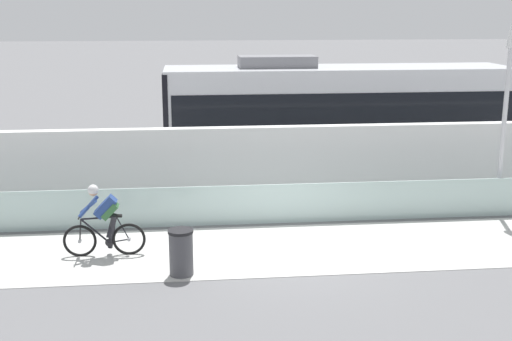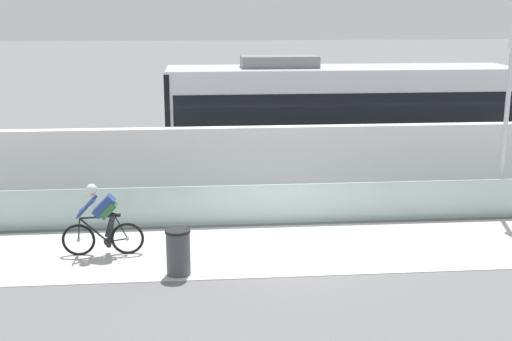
# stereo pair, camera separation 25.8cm
# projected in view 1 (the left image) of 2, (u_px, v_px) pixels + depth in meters

# --- Properties ---
(ground_plane) EXTENTS (200.00, 200.00, 0.00)m
(ground_plane) POSITION_uv_depth(u_px,v_px,m) (290.00, 249.00, 14.82)
(ground_plane) COLOR slate
(bike_path_deck) EXTENTS (32.00, 3.20, 0.01)m
(bike_path_deck) POSITION_uv_depth(u_px,v_px,m) (290.00, 248.00, 14.82)
(bike_path_deck) COLOR beige
(bike_path_deck) RESTS_ON ground
(glass_parapet) EXTENTS (32.00, 0.05, 1.00)m
(glass_parapet) POSITION_uv_depth(u_px,v_px,m) (278.00, 204.00, 16.48)
(glass_parapet) COLOR #ADC6C1
(glass_parapet) RESTS_ON ground
(concrete_barrier_wall) EXTENTS (32.00, 0.36, 2.14)m
(concrete_barrier_wall) POSITION_uv_depth(u_px,v_px,m) (270.00, 165.00, 18.09)
(concrete_barrier_wall) COLOR white
(concrete_barrier_wall) RESTS_ON ground
(tram_rail_near) EXTENTS (32.00, 0.08, 0.01)m
(tram_rail_near) POSITION_uv_depth(u_px,v_px,m) (260.00, 180.00, 20.74)
(tram_rail_near) COLOR #595654
(tram_rail_near) RESTS_ON ground
(tram_rail_far) EXTENTS (32.00, 0.08, 0.01)m
(tram_rail_far) POSITION_uv_depth(u_px,v_px,m) (255.00, 169.00, 22.13)
(tram_rail_far) COLOR #595654
(tram_rail_far) RESTS_ON ground
(tram) EXTENTS (11.06, 2.54, 3.81)m
(tram) POSITION_uv_depth(u_px,v_px,m) (337.00, 116.00, 21.25)
(tram) COLOR silver
(tram) RESTS_ON ground
(cyclist_on_bike) EXTENTS (1.77, 0.58, 1.61)m
(cyclist_on_bike) POSITION_uv_depth(u_px,v_px,m) (104.00, 222.00, 14.22)
(cyclist_on_bike) COLOR black
(cyclist_on_bike) RESTS_ON ground
(lamp_post_antenna) EXTENTS (0.28, 0.28, 5.20)m
(lamp_post_antenna) POSITION_uv_depth(u_px,v_px,m) (507.00, 88.00, 16.71)
(lamp_post_antenna) COLOR gray
(lamp_post_antenna) RESTS_ON ground
(trash_bin) EXTENTS (0.51, 0.51, 0.96)m
(trash_bin) POSITION_uv_depth(u_px,v_px,m) (181.00, 252.00, 13.25)
(trash_bin) COLOR #47474C
(trash_bin) RESTS_ON ground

